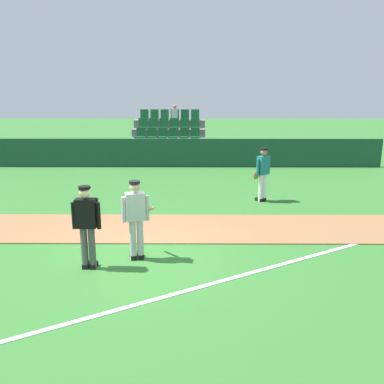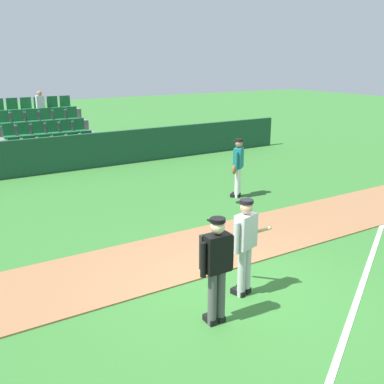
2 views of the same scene
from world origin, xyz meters
name	(u,v)px [view 1 (image 1 of 2)]	position (x,y,z in m)	size (l,w,h in m)	color
ground_plane	(134,257)	(0.00, 0.00, 0.00)	(80.00, 80.00, 0.00)	#33702D
infield_dirt_path	(144,228)	(0.00, 1.90, 0.01)	(28.00, 2.28, 0.03)	#936642
foul_line_chalk	(273,267)	(3.00, -0.50, 0.01)	(12.00, 0.10, 0.01)	white
dugout_fence	(166,153)	(0.00, 10.53, 0.66)	(20.00, 0.16, 1.32)	#19472D
stadium_bleachers	(169,145)	(0.00, 12.84, 0.73)	(3.90, 3.80, 2.70)	slate
batter_grey_jersey	(136,217)	(0.09, -0.09, 0.97)	(0.74, 0.70, 1.76)	#B2B2B2
umpire_home_plate	(87,222)	(-0.84, -0.56, 1.00)	(0.59, 0.31, 1.76)	#4C4C4C
runner_teal_jersey	(263,172)	(3.55, 4.61, 0.96)	(0.60, 0.47, 1.76)	white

